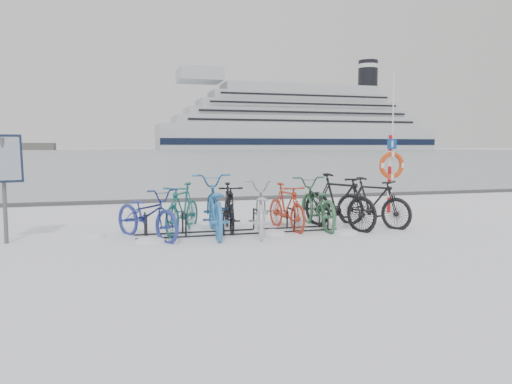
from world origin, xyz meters
TOP-DOWN VIEW (x-y plane):
  - ground at (0.00, 0.00)m, footprint 900.00×900.00m
  - ice_sheet at (0.00, 155.00)m, footprint 400.00×298.00m
  - quay_edge at (0.00, 5.90)m, footprint 400.00×0.25m
  - bike_rack at (0.00, 0.00)m, footprint 4.00×0.48m
  - info_board at (-4.19, 0.07)m, footprint 0.68×0.38m
  - lifebuoy_station at (4.45, 1.82)m, footprint 0.70×0.21m
  - cruise_ferry at (84.88, 221.05)m, footprint 136.75×25.79m
  - bike_0 at (-1.78, -0.09)m, footprint 1.53×1.95m
  - bike_1 at (-1.06, 0.33)m, footprint 1.25×1.72m
  - bike_2 at (-0.50, 0.01)m, footprint 1.02×2.32m
  - bike_3 at (-0.11, 0.40)m, footprint 0.67×1.71m
  - bike_4 at (0.38, -0.16)m, footprint 1.23×2.13m
  - bike_5 at (1.04, 0.16)m, footprint 0.65×1.68m
  - bike_6 at (1.73, 0.21)m, footprint 0.85×2.11m
  - bike_7 at (2.12, -0.03)m, footprint 1.28×2.02m
  - bike_8 at (2.93, 0.00)m, footprint 1.36×1.81m
  - snow_drifts at (0.44, 0.00)m, footprint 5.99×1.93m

SIDE VIEW (x-z plane):
  - ground at x=0.00m, z-range 0.00..0.00m
  - snow_drifts at x=0.44m, z-range -0.10..0.10m
  - ice_sheet at x=0.00m, z-range 0.00..0.02m
  - quay_edge at x=0.00m, z-range 0.00..0.10m
  - bike_rack at x=0.00m, z-range -0.05..0.41m
  - bike_0 at x=-1.78m, z-range 0.00..0.99m
  - bike_5 at x=1.04m, z-range 0.00..0.99m
  - bike_3 at x=-0.11m, z-range 0.00..1.00m
  - bike_1 at x=-1.06m, z-range 0.00..1.02m
  - bike_4 at x=0.38m, z-range 0.00..1.06m
  - bike_6 at x=1.73m, z-range 0.00..1.08m
  - bike_8 at x=2.93m, z-range 0.00..1.08m
  - bike_7 at x=2.12m, z-range 0.00..1.18m
  - bike_2 at x=-0.50m, z-range 0.00..1.18m
  - lifebuoy_station at x=4.45m, z-range -0.59..3.02m
  - info_board at x=-4.19m, z-range 0.42..2.33m
  - cruise_ferry at x=84.88m, z-range -10.23..34.70m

